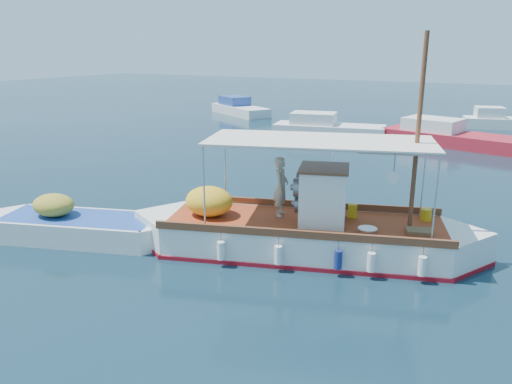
% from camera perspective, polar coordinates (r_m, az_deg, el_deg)
% --- Properties ---
extents(ground, '(160.00, 160.00, 0.00)m').
position_cam_1_polar(ground, '(15.75, 2.99, -6.13)').
color(ground, black).
rests_on(ground, ground).
extents(fishing_caique, '(10.36, 5.19, 6.62)m').
position_cam_1_polar(fishing_caique, '(15.15, 5.23, -4.75)').
color(fishing_caique, white).
rests_on(fishing_caique, ground).
extents(dinghy, '(6.54, 3.36, 1.68)m').
position_cam_1_polar(dinghy, '(17.14, -19.64, -3.96)').
color(dinghy, white).
rests_on(dinghy, ground).
extents(bg_boat_nw, '(7.91, 3.85, 1.80)m').
position_cam_1_polar(bg_boat_nw, '(35.48, 7.98, 7.16)').
color(bg_boat_nw, silver).
rests_on(bg_boat_nw, ground).
extents(bg_boat_n, '(8.88, 4.74, 1.80)m').
position_cam_1_polar(bg_boat_n, '(34.18, 21.00, 5.90)').
color(bg_boat_n, '#A71B29').
rests_on(bg_boat_n, ground).
extents(bg_boat_far_w, '(7.30, 5.60, 1.80)m').
position_cam_1_polar(bg_boat_far_w, '(46.68, -1.96, 9.45)').
color(bg_boat_far_w, silver).
rests_on(bg_boat_far_w, ground).
extents(bg_boat_far_n, '(5.36, 3.27, 1.80)m').
position_cam_1_polar(bg_boat_far_n, '(42.78, 25.81, 7.25)').
color(bg_boat_far_n, silver).
rests_on(bg_boat_far_n, ground).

